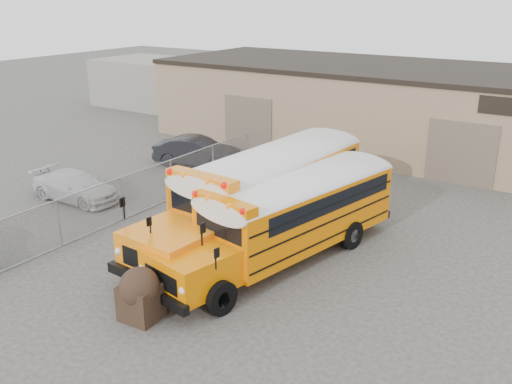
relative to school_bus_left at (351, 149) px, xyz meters
The scene contains 9 objects.
ground 11.75m from the school_bus_left, 89.66° to the right, with size 120.00×120.00×0.00m, color #3C3A37.
warehouse 8.41m from the school_bus_left, 89.54° to the left, with size 30.20×10.20×4.67m.
chainlink_fence 10.50m from the school_bus_left, 124.58° to the right, with size 0.07×18.07×1.81m.
distant_building_left 24.27m from the school_bus_left, 154.63° to the left, with size 8.00×6.00×3.60m, color gray.
school_bus_left is the anchor object (origin of this frame).
school_bus_right 3.11m from the school_bus_left, 37.22° to the right, with size 4.37×10.26×2.92m.
tarp_bundle 13.54m from the school_bus_left, 90.73° to the right, with size 1.14×1.14×1.56m.
car_white 12.39m from the school_bus_left, 139.54° to the right, with size 1.74×4.28×1.24m, color silver.
car_dark 8.36m from the school_bus_left, behind, with size 1.58×4.54×1.50m, color black.
Camera 1 is at (10.06, -11.77, 8.68)m, focal length 40.00 mm.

